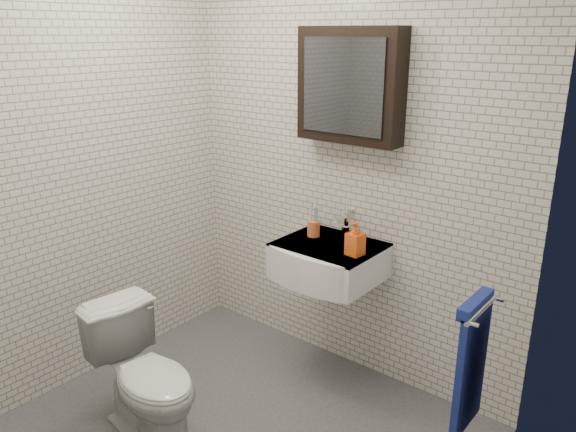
% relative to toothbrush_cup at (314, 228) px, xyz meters
% --- Properties ---
extents(room_shell, '(2.22, 2.02, 2.51)m').
position_rel_toothbrush_cup_xyz_m(room_shell, '(0.10, -0.82, 0.57)').
color(room_shell, silver).
rests_on(room_shell, ground).
extents(washbasin, '(0.55, 0.50, 0.20)m').
position_rel_toothbrush_cup_xyz_m(washbasin, '(0.15, -0.08, -0.14)').
color(washbasin, white).
rests_on(washbasin, room_shell).
extents(faucet, '(0.06, 0.20, 0.15)m').
position_rel_toothbrush_cup_xyz_m(faucet, '(0.15, 0.11, 0.02)').
color(faucet, silver).
rests_on(faucet, washbasin).
extents(mirror_cabinet, '(0.60, 0.15, 0.60)m').
position_rel_toothbrush_cup_xyz_m(mirror_cabinet, '(0.15, 0.11, 0.80)').
color(mirror_cabinet, black).
rests_on(mirror_cabinet, room_shell).
extents(towel_rail, '(0.09, 0.30, 0.58)m').
position_rel_toothbrush_cup_xyz_m(towel_rail, '(1.14, -0.47, -0.18)').
color(towel_rail, silver).
rests_on(towel_rail, room_shell).
extents(toothbrush_cup, '(0.08, 0.08, 0.20)m').
position_rel_toothbrush_cup_xyz_m(toothbrush_cup, '(0.00, 0.00, 0.00)').
color(toothbrush_cup, '#CE6433').
rests_on(toothbrush_cup, washbasin).
extents(soap_bottle, '(0.09, 0.09, 0.18)m').
position_rel_toothbrush_cup_xyz_m(soap_bottle, '(0.34, -0.09, 0.04)').
color(soap_bottle, orange).
rests_on(soap_bottle, washbasin).
extents(toilet, '(0.70, 0.46, 0.68)m').
position_rel_toothbrush_cup_xyz_m(toilet, '(-0.26, -1.03, -0.56)').
color(toilet, white).
rests_on(toilet, ground).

